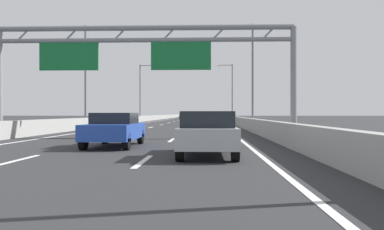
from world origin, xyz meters
name	(u,v)px	position (x,y,z in m)	size (l,w,h in m)	color
ground_plane	(193,119)	(0.00, 100.00, 0.00)	(260.00, 260.00, 0.00)	#2D2D30
lane_dash_left_1	(16,161)	(-1.80, 12.50, 0.01)	(0.16, 3.00, 0.01)	white
lane_dash_left_2	(100,140)	(-1.80, 21.50, 0.01)	(0.16, 3.00, 0.01)	white
lane_dash_left_3	(133,132)	(-1.80, 30.50, 0.01)	(0.16, 3.00, 0.01)	white
lane_dash_left_4	(151,127)	(-1.80, 39.50, 0.01)	(0.16, 3.00, 0.01)	white
lane_dash_left_5	(161,125)	(-1.80, 48.50, 0.01)	(0.16, 3.00, 0.01)	white
lane_dash_left_6	(169,123)	(-1.80, 57.50, 0.01)	(0.16, 3.00, 0.01)	white
lane_dash_left_7	(174,122)	(-1.80, 66.50, 0.01)	(0.16, 3.00, 0.01)	white
lane_dash_left_8	(178,121)	(-1.80, 75.50, 0.01)	(0.16, 3.00, 0.01)	white
lane_dash_left_9	(181,120)	(-1.80, 84.50, 0.01)	(0.16, 3.00, 0.01)	white
lane_dash_left_10	(184,119)	(-1.80, 93.50, 0.01)	(0.16, 3.00, 0.01)	white
lane_dash_left_11	(186,119)	(-1.80, 102.50, 0.01)	(0.16, 3.00, 0.01)	white
lane_dash_left_12	(188,118)	(-1.80, 111.50, 0.01)	(0.16, 3.00, 0.01)	white
lane_dash_left_13	(189,118)	(-1.80, 120.50, 0.01)	(0.16, 3.00, 0.01)	white
lane_dash_left_14	(191,118)	(-1.80, 129.50, 0.01)	(0.16, 3.00, 0.01)	white
lane_dash_left_15	(192,117)	(-1.80, 138.50, 0.01)	(0.16, 3.00, 0.01)	white
lane_dash_left_16	(193,117)	(-1.80, 147.50, 0.01)	(0.16, 3.00, 0.01)	white
lane_dash_left_17	(193,117)	(-1.80, 156.50, 0.01)	(0.16, 3.00, 0.01)	white
lane_dash_right_1	(143,161)	(1.80, 12.50, 0.01)	(0.16, 3.00, 0.01)	white
lane_dash_right_2	(172,140)	(1.80, 21.50, 0.01)	(0.16, 3.00, 0.01)	white
lane_dash_right_3	(183,132)	(1.80, 30.50, 0.01)	(0.16, 3.00, 0.01)	white
lane_dash_right_4	(189,127)	(1.80, 39.50, 0.01)	(0.16, 3.00, 0.01)	white
lane_dash_right_5	(192,125)	(1.80, 48.50, 0.01)	(0.16, 3.00, 0.01)	white
lane_dash_right_6	(195,123)	(1.80, 57.50, 0.01)	(0.16, 3.00, 0.01)	white
lane_dash_right_7	(196,122)	(1.80, 66.50, 0.01)	(0.16, 3.00, 0.01)	white
lane_dash_right_8	(198,121)	(1.80, 75.50, 0.01)	(0.16, 3.00, 0.01)	white
lane_dash_right_9	(199,120)	(1.80, 84.50, 0.01)	(0.16, 3.00, 0.01)	white
lane_dash_right_10	(200,119)	(1.80, 93.50, 0.01)	(0.16, 3.00, 0.01)	white
lane_dash_right_11	(200,119)	(1.80, 102.50, 0.01)	(0.16, 3.00, 0.01)	white
lane_dash_right_12	(201,118)	(1.80, 111.50, 0.01)	(0.16, 3.00, 0.01)	white
lane_dash_right_13	(201,118)	(1.80, 120.50, 0.01)	(0.16, 3.00, 0.01)	white
lane_dash_right_14	(202,118)	(1.80, 129.50, 0.01)	(0.16, 3.00, 0.01)	white
lane_dash_right_15	(202,117)	(1.80, 138.50, 0.01)	(0.16, 3.00, 0.01)	white
lane_dash_right_16	(203,117)	(1.80, 147.50, 0.01)	(0.16, 3.00, 0.01)	white
lane_dash_right_17	(203,117)	(1.80, 156.50, 0.01)	(0.16, 3.00, 0.01)	white
edge_line_left	(166,120)	(-5.25, 88.00, 0.01)	(0.16, 176.00, 0.01)	white
edge_line_right	(215,120)	(5.25, 88.00, 0.01)	(0.16, 176.00, 0.01)	white
barrier_left	(169,117)	(-6.90, 110.00, 0.47)	(0.45, 220.00, 0.95)	#9E9E99
barrier_right	(220,117)	(6.90, 110.00, 0.47)	(0.45, 220.00, 0.95)	#9E9E99
sign_gantry	(140,52)	(-0.25, 24.22, 4.84)	(17.19, 0.36, 6.36)	gray
streetlamp_left_mid	(88,69)	(-7.47, 38.38, 5.40)	(2.58, 0.28, 9.50)	slate
streetlamp_right_mid	(250,69)	(7.47, 38.38, 5.40)	(2.58, 0.28, 9.50)	slate
streetlamp_left_far	(141,89)	(-7.47, 68.69, 5.40)	(2.58, 0.28, 9.50)	slate
streetlamp_right_far	(231,89)	(7.47, 68.69, 5.40)	(2.58, 0.28, 9.50)	slate
red_car	(195,115)	(0.06, 114.52, 0.76)	(1.84, 4.15, 1.49)	red
silver_car	(207,133)	(3.58, 13.99, 0.72)	(1.76, 4.22, 1.40)	#A8ADB2
white_car	(183,115)	(-3.48, 115.64, 0.75)	(1.88, 4.20, 1.47)	silver
black_car	(207,118)	(3.47, 51.61, 0.78)	(1.87, 4.21, 1.51)	black
blue_car	(115,129)	(-0.15, 17.49, 0.72)	(1.81, 4.21, 1.36)	#2347AD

